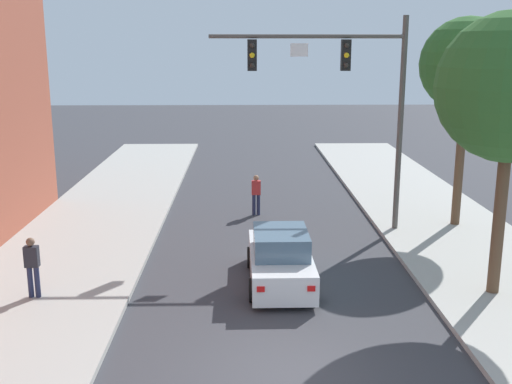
{
  "coord_description": "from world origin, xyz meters",
  "views": [
    {
      "loc": [
        -0.96,
        -11.45,
        6.62
      ],
      "look_at": [
        -0.53,
        7.94,
        2.0
      ],
      "focal_mm": 42.99,
      "sensor_mm": 36.0,
      "label": 1
    }
  ],
  "objects": [
    {
      "name": "pedestrian_crossing_road",
      "position": [
        -0.42,
        12.34,
        0.91
      ],
      "size": [
        0.36,
        0.22,
        1.64
      ],
      "color": "#232847",
      "rests_on": "ground"
    },
    {
      "name": "traffic_signal_mast",
      "position": [
        2.68,
        9.93,
        5.35
      ],
      "size": [
        6.79,
        0.38,
        7.5
      ],
      "color": "#514C47",
      "rests_on": "sidewalk_right"
    },
    {
      "name": "pedestrian_sidewalk_left_walker",
      "position": [
        -6.48,
        3.83,
        1.06
      ],
      "size": [
        0.36,
        0.22,
        1.64
      ],
      "color": "#232847",
      "rests_on": "sidewalk_left"
    },
    {
      "name": "ground_plane",
      "position": [
        0.0,
        0.0,
        0.0
      ],
      "size": [
        120.0,
        120.0,
        0.0
      ],
      "primitive_type": "plane",
      "color": "#38383D"
    },
    {
      "name": "street_tree_second",
      "position": [
        6.98,
        10.41,
        5.96
      ],
      "size": [
        3.33,
        3.33,
        7.52
      ],
      "color": "brown",
      "rests_on": "sidewalk_right"
    },
    {
      "name": "car_lead_white",
      "position": [
        0.1,
        5.02,
        0.72
      ],
      "size": [
        1.86,
        4.25,
        1.6
      ],
      "color": "silver",
      "rests_on": "ground"
    },
    {
      "name": "street_tree_nearest",
      "position": [
        5.79,
        3.92,
        5.6
      ],
      "size": [
        3.81,
        3.81,
        7.38
      ],
      "color": "brown",
      "rests_on": "sidewalk_right"
    }
  ]
}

